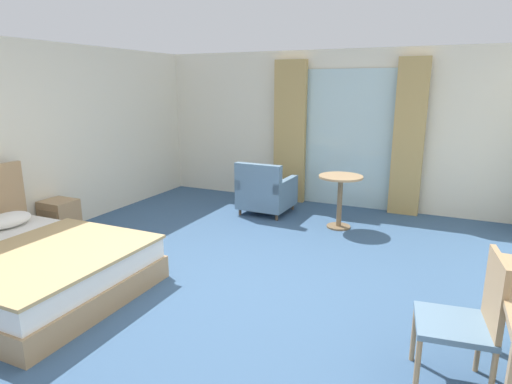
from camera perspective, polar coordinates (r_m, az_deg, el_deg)
The scene contains 11 objects.
ground at distance 4.41m, azimuth -4.40°, elevation -13.19°, with size 6.51×7.72×0.10m, color #38567A.
wall_back at distance 7.31m, azimuth 9.42°, elevation 8.28°, with size 6.11×0.12×2.52m, color silver.
wall_left at distance 6.05m, azimuth -30.42°, elevation 5.38°, with size 0.12×7.32×2.52m, color silver.
balcony_glass_door at distance 7.17m, azimuth 11.99°, elevation 6.83°, with size 1.46×0.02×2.21m, color silver.
curtain_panel_left at distance 7.33m, azimuth 4.52°, elevation 7.85°, with size 0.55×0.10×2.37m, color tan.
curtain_panel_right at distance 6.91m, azimuth 19.58°, elevation 6.72°, with size 0.45×0.10×2.37m, color tan.
bed at distance 4.83m, azimuth -28.80°, elevation -8.57°, with size 2.17×1.74×1.08m.
nightstand at distance 6.27m, azimuth -24.55°, elevation -3.19°, with size 0.41×0.38×0.49m.
desk_chair at distance 3.18m, azimuth 26.47°, elevation -14.49°, with size 0.52×0.52×0.95m.
armchair_by_window at distance 6.71m, azimuth 1.28°, elevation -0.06°, with size 0.76×0.79×0.83m.
round_cafe_table at distance 6.09m, azimuth 11.10°, elevation 0.27°, with size 0.61×0.61×0.75m.
Camera 1 is at (1.94, -3.41, 1.96)m, focal length 30.16 mm.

